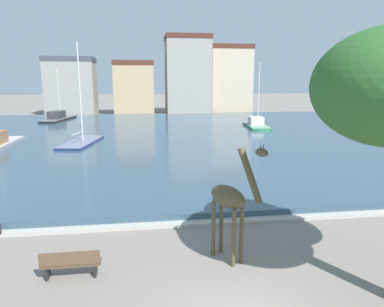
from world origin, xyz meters
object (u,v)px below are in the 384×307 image
(giraffe_statue, at_px, (230,200))
(sailboat_green, at_px, (257,127))
(sailboat_black, at_px, (60,119))
(sailboat_navy, at_px, (84,143))
(park_bench, at_px, (71,263))

(giraffe_statue, distance_m, sailboat_green, 31.94)
(sailboat_black, bearing_deg, sailboat_navy, -72.07)
(giraffe_statue, relative_size, sailboat_green, 0.52)
(sailboat_green, height_order, park_bench, sailboat_green)
(giraffe_statue, xyz_separation_m, sailboat_navy, (-8.33, 22.44, -1.81))
(sailboat_green, xyz_separation_m, sailboat_navy, (-19.13, -7.57, -0.18))
(giraffe_statue, relative_size, park_bench, 2.35)
(sailboat_green, bearing_deg, sailboat_navy, -158.41)
(giraffe_statue, xyz_separation_m, park_bench, (-5.12, -0.40, -1.67))
(giraffe_statue, height_order, sailboat_black, sailboat_black)
(giraffe_statue, distance_m, sailboat_black, 44.98)
(sailboat_black, xyz_separation_m, sailboat_green, (25.61, -12.43, -0.02))
(park_bench, bearing_deg, sailboat_black, 102.73)
(park_bench, bearing_deg, sailboat_navy, 97.99)
(sailboat_navy, bearing_deg, giraffe_statue, -69.64)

